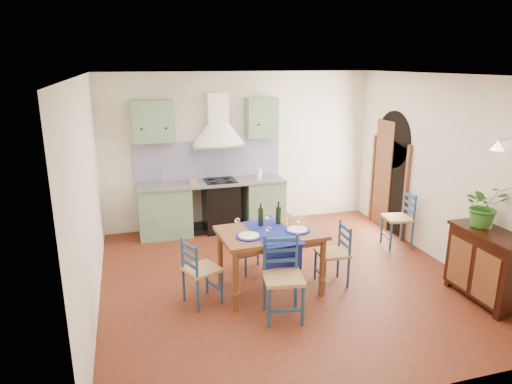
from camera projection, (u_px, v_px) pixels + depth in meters
floor at (285, 279)px, 6.46m from camera, size 5.00×5.00×0.00m
back_wall at (218, 173)px, 8.16m from camera, size 5.00×0.96×2.80m
right_wall at (433, 171)px, 7.01m from camera, size 0.26×5.00×2.80m
left_wall at (88, 199)px, 5.40m from camera, size 0.04×5.00×2.80m
ceiling at (288, 75)px, 5.68m from camera, size 5.00×5.00×0.01m
dining_table at (271, 238)px, 5.94m from camera, size 1.37×1.04×1.16m
chair_near at (283, 277)px, 5.39m from camera, size 0.53×0.53×0.98m
chair_far at (253, 245)px, 6.57m from camera, size 0.41×0.41×0.81m
chair_left at (200, 271)px, 5.70m from camera, size 0.53×0.53×0.87m
chair_right at (334, 253)px, 6.22m from camera, size 0.42×0.42×0.86m
chair_spare at (400, 218)px, 7.51m from camera, size 0.48×0.48×0.92m
sideboard at (487, 264)px, 5.75m from camera, size 0.50×1.05×0.94m
potted_plant at (484, 205)px, 5.75m from camera, size 0.57×0.52×0.56m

